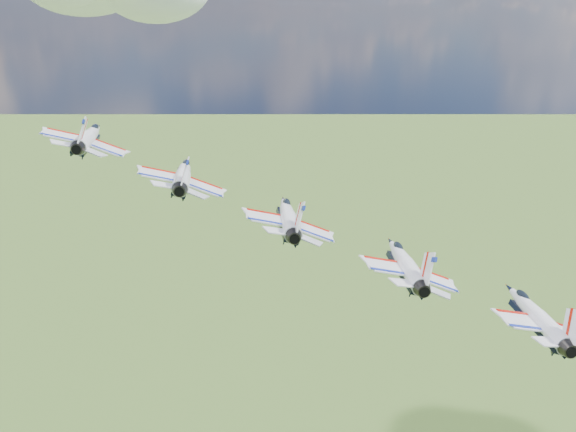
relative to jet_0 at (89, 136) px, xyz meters
name	(u,v)px	position (x,y,z in m)	size (l,w,h in m)	color
jet_0	(89,136)	(0.00, 0.00, 0.00)	(9.03, 13.36, 3.99)	white
jet_1	(183,174)	(8.11, -9.12, -3.09)	(9.03, 13.36, 3.99)	white
jet_2	(288,216)	(16.22, -18.25, -6.18)	(9.03, 13.36, 3.99)	white
jet_3	(405,263)	(24.33, -27.37, -9.28)	(9.03, 13.36, 3.99)	silver
jet_4	(535,315)	(32.44, -36.49, -12.37)	(9.03, 13.36, 3.99)	silver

